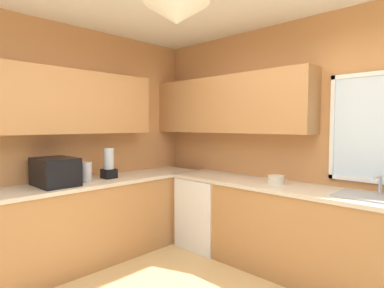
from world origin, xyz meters
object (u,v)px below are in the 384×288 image
at_px(dishwasher, 208,212).
at_px(bowl, 276,180).
at_px(sink_assembly, 375,197).
at_px(blender_appliance, 109,165).
at_px(kettle, 87,172).
at_px(microwave, 55,172).

relative_size(dishwasher, bowl, 5.02).
xyz_separation_m(sink_assembly, blender_appliance, (-2.55, -1.06, 0.15)).
distance_m(dishwasher, kettle, 1.57).
xyz_separation_m(dishwasher, blender_appliance, (-0.66, -1.02, 0.64)).
relative_size(bowl, blender_appliance, 0.48).
xyz_separation_m(microwave, kettle, (0.02, 0.34, -0.04)).
bearing_deg(bowl, microwave, -133.68).
xyz_separation_m(dishwasher, bowl, (0.94, 0.03, 0.53)).
distance_m(sink_assembly, blender_appliance, 2.76).
bearing_deg(bowl, dishwasher, -178.18).
bearing_deg(sink_assembly, kettle, -151.93).
height_order(dishwasher, sink_assembly, sink_assembly).
bearing_deg(microwave, kettle, 86.61).
height_order(microwave, sink_assembly, microwave).
bearing_deg(blender_appliance, bowl, 33.20).
bearing_deg(sink_assembly, blender_appliance, -157.49).
height_order(kettle, blender_appliance, blender_appliance).
bearing_deg(kettle, microwave, -93.39).
relative_size(dishwasher, blender_appliance, 2.42).
bearing_deg(microwave, blender_appliance, 90.00).
bearing_deg(blender_appliance, kettle, -86.08).
relative_size(microwave, bowl, 2.76).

